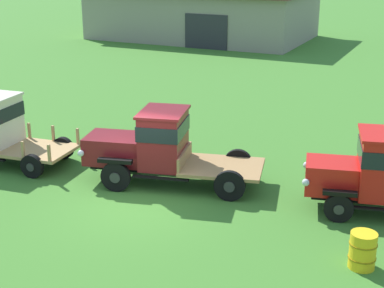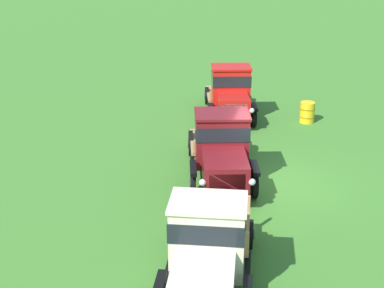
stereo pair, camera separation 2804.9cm
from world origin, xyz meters
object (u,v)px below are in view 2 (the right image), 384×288
Objects in this scene: vintage_truck_second_in_line at (222,148)px; oil_drum_beside_row at (307,112)px; vintage_truck_midrow_center at (231,93)px; vintage_truck_foreground_near at (207,249)px.

vintage_truck_second_in_line is 6.65× the size of oil_drum_beside_row.
vintage_truck_midrow_center is 6.01× the size of oil_drum_beside_row.
oil_drum_beside_row is at bearing -20.50° from vintage_truck_second_in_line.
oil_drum_beside_row is (0.29, -3.19, -0.72)m from vintage_truck_midrow_center.
vintage_truck_foreground_near is at bearing -173.64° from vintage_truck_second_in_line.
vintage_truck_midrow_center is at bearing 95.19° from oil_drum_beside_row.
vintage_truck_midrow_center is 3.28m from oil_drum_beside_row.
vintage_truck_second_in_line is at bearing 159.50° from oil_drum_beside_row.
oil_drum_beside_row is at bearing -84.81° from vintage_truck_midrow_center.
oil_drum_beside_row is at bearing -8.27° from vintage_truck_foreground_near.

